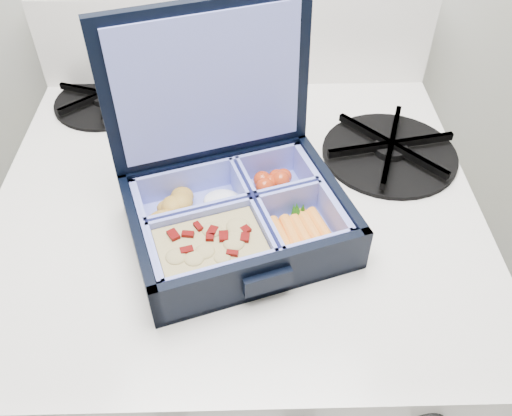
{
  "coord_description": "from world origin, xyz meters",
  "views": [
    {
      "loc": [
        0.5,
        1.16,
        1.37
      ],
      "look_at": [
        0.51,
        1.6,
        0.94
      ],
      "focal_mm": 38.0,
      "sensor_mm": 36.0,
      "label": 1
    }
  ],
  "objects_px": {
    "stove": "(242,365)",
    "fork": "(248,162)",
    "bento_box": "(238,219)",
    "burner_grate": "(391,148)"
  },
  "relations": [
    {
      "from": "stove",
      "to": "fork",
      "type": "relative_size",
      "value": 4.99
    },
    {
      "from": "fork",
      "to": "stove",
      "type": "bearing_deg",
      "value": -84.29
    },
    {
      "from": "bento_box",
      "to": "fork",
      "type": "bearing_deg",
      "value": 66.54
    },
    {
      "from": "stove",
      "to": "bento_box",
      "type": "bearing_deg",
      "value": -87.62
    },
    {
      "from": "fork",
      "to": "burner_grate",
      "type": "bearing_deg",
      "value": 30.0
    },
    {
      "from": "stove",
      "to": "bento_box",
      "type": "distance_m",
      "value": 0.49
    },
    {
      "from": "bento_box",
      "to": "burner_grate",
      "type": "distance_m",
      "value": 0.25
    },
    {
      "from": "bento_box",
      "to": "fork",
      "type": "height_order",
      "value": "bento_box"
    },
    {
      "from": "fork",
      "to": "bento_box",
      "type": "bearing_deg",
      "value": -68.96
    },
    {
      "from": "bento_box",
      "to": "fork",
      "type": "xyz_separation_m",
      "value": [
        0.01,
        0.13,
        -0.03
      ]
    }
  ]
}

